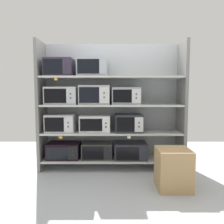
{
  "coord_description": "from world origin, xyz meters",
  "views": [
    {
      "loc": [
        0.01,
        -3.63,
        1.29
      ],
      "look_at": [
        0.0,
        0.0,
        0.96
      ],
      "focal_mm": 34.95,
      "sensor_mm": 36.0,
      "label": 1
    }
  ],
  "objects_px": {
    "microwave_6": "(62,96)",
    "shipping_carton": "(174,169)",
    "microwave_4": "(96,123)",
    "microwave_10": "(93,68)",
    "microwave_9": "(60,68)",
    "microwave_8": "(126,96)",
    "microwave_0": "(64,150)",
    "microwave_5": "(129,123)",
    "microwave_2": "(131,150)",
    "microwave_1": "(97,150)",
    "microwave_3": "(62,123)",
    "microwave_7": "(95,95)"
  },
  "relations": [
    {
      "from": "microwave_6",
      "to": "shipping_carton",
      "type": "height_order",
      "value": "microwave_6"
    },
    {
      "from": "microwave_4",
      "to": "microwave_10",
      "type": "height_order",
      "value": "microwave_10"
    },
    {
      "from": "microwave_9",
      "to": "microwave_4",
      "type": "bearing_deg",
      "value": 0.02
    },
    {
      "from": "microwave_4",
      "to": "microwave_8",
      "type": "distance_m",
      "value": 0.69
    },
    {
      "from": "microwave_0",
      "to": "microwave_4",
      "type": "height_order",
      "value": "microwave_4"
    },
    {
      "from": "microwave_5",
      "to": "shipping_carton",
      "type": "relative_size",
      "value": 0.84
    },
    {
      "from": "microwave_2",
      "to": "microwave_5",
      "type": "distance_m",
      "value": 0.47
    },
    {
      "from": "microwave_1",
      "to": "microwave_5",
      "type": "relative_size",
      "value": 1.11
    },
    {
      "from": "microwave_8",
      "to": "microwave_4",
      "type": "bearing_deg",
      "value": -179.99
    },
    {
      "from": "microwave_0",
      "to": "microwave_5",
      "type": "height_order",
      "value": "microwave_5"
    },
    {
      "from": "microwave_4",
      "to": "microwave_3",
      "type": "bearing_deg",
      "value": -179.99
    },
    {
      "from": "microwave_2",
      "to": "shipping_carton",
      "type": "height_order",
      "value": "shipping_carton"
    },
    {
      "from": "microwave_6",
      "to": "microwave_7",
      "type": "bearing_deg",
      "value": -0.0
    },
    {
      "from": "microwave_8",
      "to": "shipping_carton",
      "type": "bearing_deg",
      "value": -52.96
    },
    {
      "from": "microwave_0",
      "to": "microwave_9",
      "type": "xyz_separation_m",
      "value": [
        -0.04,
        0.0,
        1.39
      ]
    },
    {
      "from": "microwave_8",
      "to": "microwave_1",
      "type": "bearing_deg",
      "value": -179.96
    },
    {
      "from": "microwave_0",
      "to": "microwave_9",
      "type": "height_order",
      "value": "microwave_9"
    },
    {
      "from": "microwave_1",
      "to": "microwave_0",
      "type": "bearing_deg",
      "value": 179.99
    },
    {
      "from": "microwave_3",
      "to": "microwave_7",
      "type": "distance_m",
      "value": 0.74
    },
    {
      "from": "microwave_6",
      "to": "microwave_10",
      "type": "bearing_deg",
      "value": 0.01
    },
    {
      "from": "microwave_5",
      "to": "microwave_7",
      "type": "bearing_deg",
      "value": -180.0
    },
    {
      "from": "microwave_8",
      "to": "microwave_10",
      "type": "distance_m",
      "value": 0.72
    },
    {
      "from": "microwave_6",
      "to": "microwave_8",
      "type": "height_order",
      "value": "microwave_6"
    },
    {
      "from": "microwave_2",
      "to": "microwave_6",
      "type": "height_order",
      "value": "microwave_6"
    },
    {
      "from": "microwave_10",
      "to": "shipping_carton",
      "type": "xyz_separation_m",
      "value": [
        1.14,
        -0.78,
        -1.43
      ]
    },
    {
      "from": "microwave_4",
      "to": "microwave_6",
      "type": "distance_m",
      "value": 0.72
    },
    {
      "from": "microwave_9",
      "to": "shipping_carton",
      "type": "bearing_deg",
      "value": -24.9
    },
    {
      "from": "microwave_4",
      "to": "microwave_9",
      "type": "height_order",
      "value": "microwave_9"
    },
    {
      "from": "microwave_0",
      "to": "microwave_5",
      "type": "distance_m",
      "value": 1.2
    },
    {
      "from": "microwave_1",
      "to": "microwave_6",
      "type": "relative_size",
      "value": 0.97
    },
    {
      "from": "microwave_2",
      "to": "microwave_5",
      "type": "height_order",
      "value": "microwave_5"
    },
    {
      "from": "microwave_5",
      "to": "microwave_10",
      "type": "xyz_separation_m",
      "value": [
        -0.6,
        0.0,
        0.92
      ]
    },
    {
      "from": "microwave_2",
      "to": "microwave_6",
      "type": "bearing_deg",
      "value": 180.0
    },
    {
      "from": "microwave_1",
      "to": "microwave_6",
      "type": "distance_m",
      "value": 1.09
    },
    {
      "from": "microwave_3",
      "to": "microwave_4",
      "type": "bearing_deg",
      "value": 0.01
    },
    {
      "from": "microwave_5",
      "to": "shipping_carton",
      "type": "distance_m",
      "value": 1.08
    },
    {
      "from": "microwave_8",
      "to": "microwave_9",
      "type": "xyz_separation_m",
      "value": [
        -1.1,
        -0.0,
        0.46
      ]
    },
    {
      "from": "microwave_5",
      "to": "shipping_carton",
      "type": "bearing_deg",
      "value": -55.28
    },
    {
      "from": "microwave_5",
      "to": "microwave_10",
      "type": "bearing_deg",
      "value": 179.99
    },
    {
      "from": "microwave_1",
      "to": "microwave_9",
      "type": "bearing_deg",
      "value": 179.99
    },
    {
      "from": "microwave_3",
      "to": "shipping_carton",
      "type": "distance_m",
      "value": 1.92
    },
    {
      "from": "microwave_2",
      "to": "microwave_4",
      "type": "bearing_deg",
      "value": 179.98
    },
    {
      "from": "microwave_5",
      "to": "microwave_2",
      "type": "bearing_deg",
      "value": -0.06
    },
    {
      "from": "microwave_1",
      "to": "microwave_7",
      "type": "height_order",
      "value": "microwave_7"
    },
    {
      "from": "microwave_2",
      "to": "microwave_8",
      "type": "bearing_deg",
      "value": 179.83
    },
    {
      "from": "microwave_4",
      "to": "microwave_6",
      "type": "relative_size",
      "value": 0.97
    },
    {
      "from": "microwave_2",
      "to": "microwave_4",
      "type": "height_order",
      "value": "microwave_4"
    },
    {
      "from": "microwave_4",
      "to": "microwave_7",
      "type": "xyz_separation_m",
      "value": [
        -0.01,
        -0.0,
        0.48
      ]
    },
    {
      "from": "microwave_5",
      "to": "microwave_8",
      "type": "height_order",
      "value": "microwave_8"
    },
    {
      "from": "microwave_8",
      "to": "microwave_5",
      "type": "bearing_deg",
      "value": -0.24
    }
  ]
}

